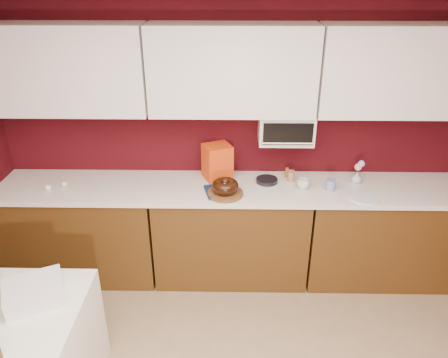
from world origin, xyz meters
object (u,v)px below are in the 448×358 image
Objects in this scene: newspaper_stack at (34,292)px; blue_jar at (331,185)px; coffee_mug at (303,183)px; foil_ham_nest at (223,186)px; bundt_cake at (225,186)px; toaster_oven at (286,127)px; dining_table at (9,355)px; pandoro_box at (217,162)px; flower_vase at (357,177)px.

blue_jar is at bearing 30.55° from newspaper_stack.
coffee_mug is 0.23m from blue_jar.
foil_ham_nest is at bearing -172.95° from coffee_mug.
bundt_cake reaches higher than foil_ham_nest.
foil_ham_nest is 1.86× the size of blue_jar.
toaster_oven is at bearing 40.55° from newspaper_stack.
newspaper_stack is (-1.65, -1.41, -0.56)m from toaster_oven.
dining_table is 2.94× the size of newspaper_stack.
pandoro_box is at bearing 101.07° from foil_ham_nest.
flower_vase is at bearing -6.55° from toaster_oven.
dining_table is at bearing -154.63° from newspaper_stack.
toaster_oven reaches higher than blue_jar.
foil_ham_nest is at bearing -176.73° from blue_jar.
foil_ham_nest is at bearing -152.91° from toaster_oven.
newspaper_stack is at bearing -134.58° from foil_ham_nest.
blue_jar is 2.35m from newspaper_stack.
pandoro_box is at bearing 102.91° from bundt_cake.
bundt_cake is 1.15m from flower_vase.
blue_jar is (0.95, -0.22, -0.10)m from pandoro_box.
flower_vase is (1.13, 0.24, -0.03)m from bundt_cake.
flower_vase is at bearing 30.45° from newspaper_stack.
flower_vase is at bearing 29.67° from blue_jar.
newspaper_stack is at bearing -149.55° from flower_vase.
toaster_oven is 1.32× the size of newspaper_stack.
foil_ham_nest is 1.61m from newspaper_stack.
bundt_cake is 1.22× the size of foil_ham_nest.
toaster_oven is 0.76m from flower_vase.
toaster_oven is 0.45× the size of dining_table.
toaster_oven is 2.24m from newspaper_stack.
pandoro_box is (-0.07, 0.33, 0.07)m from bundt_cake.
coffee_mug is (2.00, 1.32, 0.58)m from dining_table.
blue_jar is at bearing -37.48° from pandoro_box.
coffee_mug is 2.18m from newspaper_stack.
newspaper_stack is (-2.02, -1.19, -0.14)m from blue_jar.
bundt_cake is at bearing -168.48° from coffee_mug.
toaster_oven reaches higher than dining_table.
blue_jar is (0.90, 0.05, -0.01)m from foil_ham_nest.
foil_ham_nest reaches higher than newspaper_stack.
foil_ham_nest is 0.90m from blue_jar.
toaster_oven reaches higher than pandoro_box.
dining_table is at bearing -149.91° from blue_jar.
dining_table is 2.09m from pandoro_box.
coffee_mug is at bearing 171.84° from blue_jar.
bundt_cake reaches higher than coffee_mug.
newspaper_stack is (0.20, 0.10, 0.44)m from dining_table.
dining_table is at bearing -146.57° from coffee_mug.
newspaper_stack is (-1.15, -1.09, -0.17)m from bundt_cake.
dining_table is 5.58× the size of foil_ham_nest.
dining_table is 2.92m from flower_vase.
pandoro_box is 3.16× the size of blue_jar.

